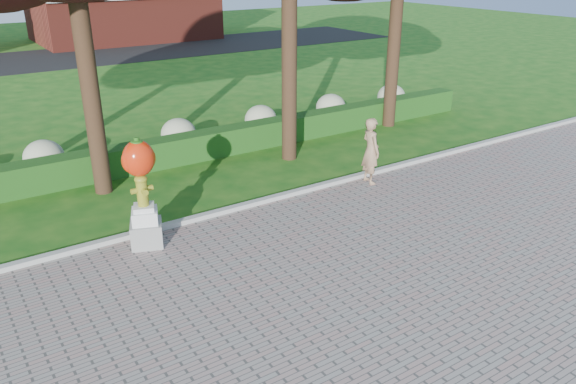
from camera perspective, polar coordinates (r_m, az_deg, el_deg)
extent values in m
plane|color=#145114|center=(11.23, 0.77, -7.74)|extent=(100.00, 100.00, 0.00)
cube|color=#ADADA5|center=(13.49, -6.41, -1.97)|extent=(40.00, 0.18, 0.15)
cube|color=#204D16|center=(16.80, -12.79, 3.89)|extent=(24.00, 0.70, 0.80)
ellipsoid|color=#B4B58A|center=(16.96, -23.54, 3.23)|extent=(1.10, 1.10, 0.99)
ellipsoid|color=#B4B58A|center=(17.98, -11.05, 5.80)|extent=(1.10, 1.10, 0.99)
ellipsoid|color=#B4B58A|center=(19.26, -2.78, 7.35)|extent=(1.10, 1.10, 0.99)
ellipsoid|color=#B4B58A|center=(20.90, 4.38, 8.56)|extent=(1.10, 1.10, 0.99)
ellipsoid|color=#B4B58A|center=(22.81, 10.45, 9.48)|extent=(1.10, 1.10, 0.99)
cube|color=black|center=(36.82, -25.12, 11.95)|extent=(50.00, 8.00, 0.02)
cylinder|color=black|center=(14.63, -19.66, 11.23)|extent=(0.44, 0.44, 6.16)
cylinder|color=black|center=(16.30, 0.13, 15.61)|extent=(0.44, 0.44, 7.28)
cylinder|color=black|center=(20.29, 10.74, 14.69)|extent=(0.44, 0.44, 5.88)
cube|color=gray|center=(12.26, -14.16, -4.10)|extent=(0.83, 0.83, 0.52)
cube|color=silver|center=(12.08, -14.34, -2.39)|extent=(0.67, 0.67, 0.29)
cube|color=silver|center=(12.00, -14.43, -1.53)|extent=(0.54, 0.54, 0.10)
cylinder|color=olive|center=(11.87, -14.59, -0.03)|extent=(0.23, 0.23, 0.58)
ellipsoid|color=olive|center=(11.76, -14.73, 1.27)|extent=(0.27, 0.27, 0.19)
cylinder|color=olive|center=(11.80, -15.38, 0.08)|extent=(0.12, 0.11, 0.11)
cylinder|color=olive|center=(11.89, -13.87, 0.42)|extent=(0.12, 0.11, 0.11)
cylinder|color=olive|center=(11.71, -14.36, 0.00)|extent=(0.12, 0.12, 0.12)
cylinder|color=olive|center=(11.73, -14.77, 1.65)|extent=(0.08, 0.08, 0.05)
ellipsoid|color=red|center=(11.61, -14.95, 3.32)|extent=(0.65, 0.58, 0.75)
ellipsoid|color=red|center=(11.56, -15.81, 3.04)|extent=(0.32, 0.32, 0.48)
ellipsoid|color=red|center=(11.67, -14.08, 3.41)|extent=(0.32, 0.32, 0.48)
cylinder|color=#245E15|center=(11.49, -15.14, 5.07)|extent=(0.10, 0.10, 0.12)
ellipsoid|color=#245E15|center=(11.50, -15.12, 4.93)|extent=(0.25, 0.25, 0.08)
imported|color=#A07B5B|center=(15.07, 8.40, 4.17)|extent=(0.53, 0.71, 1.79)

